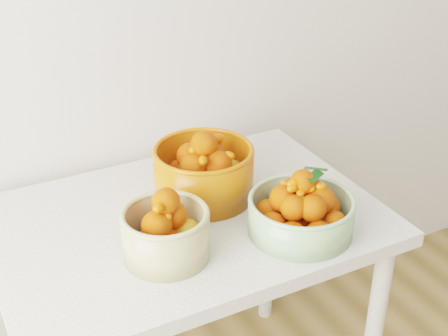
{
  "coord_description": "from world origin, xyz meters",
  "views": [
    {
      "loc": [
        -0.98,
        0.33,
        1.65
      ],
      "look_at": [
        -0.37,
        1.51,
        0.92
      ],
      "focal_mm": 50.0,
      "sensor_mm": 36.0,
      "label": 1
    }
  ],
  "objects_px": {
    "bowl_orange": "(204,171)",
    "bowl_cream": "(166,232)",
    "bowl_green": "(301,212)",
    "table": "(188,245)"
  },
  "relations": [
    {
      "from": "bowl_cream",
      "to": "bowl_orange",
      "type": "xyz_separation_m",
      "value": [
        0.2,
        0.21,
        0.01
      ]
    },
    {
      "from": "table",
      "to": "bowl_green",
      "type": "xyz_separation_m",
      "value": [
        0.22,
        -0.2,
        0.16
      ]
    },
    {
      "from": "bowl_green",
      "to": "table",
      "type": "bearing_deg",
      "value": 138.54
    },
    {
      "from": "table",
      "to": "bowl_cream",
      "type": "height_order",
      "value": "bowl_cream"
    },
    {
      "from": "bowl_cream",
      "to": "bowl_orange",
      "type": "distance_m",
      "value": 0.29
    },
    {
      "from": "bowl_cream",
      "to": "bowl_green",
      "type": "height_order",
      "value": "bowl_cream"
    },
    {
      "from": "table",
      "to": "bowl_cream",
      "type": "xyz_separation_m",
      "value": [
        -0.11,
        -0.14,
        0.16
      ]
    },
    {
      "from": "table",
      "to": "bowl_green",
      "type": "distance_m",
      "value": 0.34
    },
    {
      "from": "bowl_orange",
      "to": "bowl_cream",
      "type": "bearing_deg",
      "value": -134.16
    },
    {
      "from": "bowl_green",
      "to": "bowl_orange",
      "type": "height_order",
      "value": "bowl_orange"
    }
  ]
}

